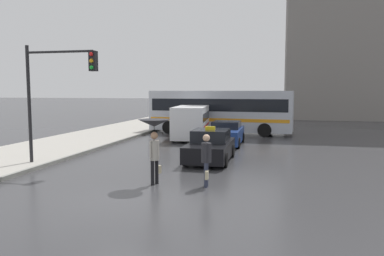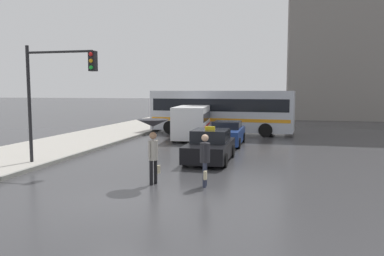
% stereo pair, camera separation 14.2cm
% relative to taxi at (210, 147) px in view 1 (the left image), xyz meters
% --- Properties ---
extents(ground_plane, '(300.00, 300.00, 0.00)m').
position_rel_taxi_xyz_m(ground_plane, '(-1.54, -6.80, -0.66)').
color(ground_plane, '#38383A').
extents(taxi, '(1.91, 4.06, 1.59)m').
position_rel_taxi_xyz_m(taxi, '(0.00, 0.00, 0.00)').
color(taxi, black).
rests_on(taxi, ground_plane).
extents(sedan_red, '(1.91, 4.26, 1.37)m').
position_rel_taxi_xyz_m(sedan_red, '(0.00, 5.42, -0.00)').
color(sedan_red, navy).
rests_on(sedan_red, ground_plane).
extents(ambulance_van, '(2.49, 5.17, 2.18)m').
position_rel_taxi_xyz_m(ambulance_van, '(-2.62, 7.53, 0.56)').
color(ambulance_van, white).
rests_on(ambulance_van, ground_plane).
extents(city_bus, '(10.70, 3.29, 3.21)m').
position_rel_taxi_xyz_m(city_bus, '(-1.20, 11.13, 1.13)').
color(city_bus, '#B2B7C1').
rests_on(city_bus, ground_plane).
extents(pedestrian_with_umbrella, '(1.09, 1.09, 2.23)m').
position_rel_taxi_xyz_m(pedestrian_with_umbrella, '(-1.10, -4.70, 1.16)').
color(pedestrian_with_umbrella, black).
rests_on(pedestrian_with_umbrella, ground_plane).
extents(pedestrian_man, '(0.36, 0.63, 1.76)m').
position_rel_taxi_xyz_m(pedestrian_man, '(0.67, -4.61, 0.38)').
color(pedestrian_man, '#2D3347').
rests_on(pedestrian_man, ground_plane).
extents(traffic_light, '(3.20, 0.38, 5.08)m').
position_rel_taxi_xyz_m(traffic_light, '(-5.94, -2.83, 2.88)').
color(traffic_light, black).
rests_on(traffic_light, ground_plane).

